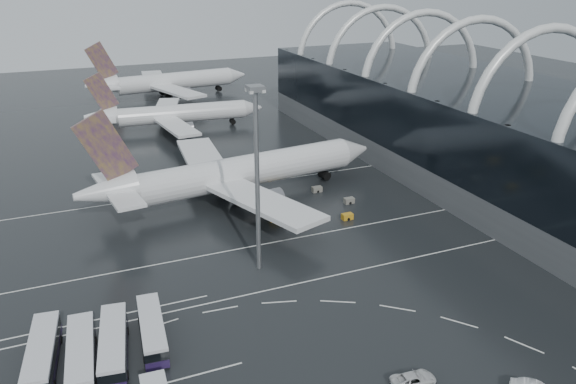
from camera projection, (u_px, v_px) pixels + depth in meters
name	position (u px, v px, depth m)	size (l,w,h in m)	color
ground	(271.00, 282.00, 84.80)	(420.00, 420.00, 0.00)	black
terminal	(506.00, 134.00, 119.64)	(42.00, 160.00, 34.90)	slate
lane_marking_near	(276.00, 288.00, 83.09)	(120.00, 0.25, 0.01)	white
lane_marking_mid	(246.00, 248.00, 95.05)	(120.00, 0.25, 0.01)	white
lane_marking_far	(204.00, 191.00, 118.99)	(120.00, 0.25, 0.01)	white
bus_bay_line_north	(107.00, 317.00, 76.23)	(28.00, 0.25, 0.01)	white
airliner_main	(234.00, 174.00, 112.71)	(64.09, 55.77, 21.70)	white
airliner_gate_b	(174.00, 114.00, 161.59)	(50.82, 45.54, 17.64)	white
airliner_gate_c	(167.00, 82.00, 201.15)	(58.89, 54.01, 20.96)	white
bus_row_near_a	(42.00, 354.00, 66.20)	(4.59, 13.74, 3.32)	#221542
bus_row_near_b	(81.00, 356.00, 65.97)	(4.08, 13.77, 3.34)	#221542
bus_row_near_c	(113.00, 345.00, 67.83)	(4.89, 13.91, 3.35)	#221542
bus_row_near_d	(152.00, 329.00, 70.92)	(3.88, 12.82, 3.11)	#221542
van_curve_a	(413.00, 379.00, 63.80)	(2.44, 5.30, 1.47)	silver
floodlight_mast	(257.00, 159.00, 81.89)	(2.22, 2.22, 28.92)	gray
gse_cart_belly_a	(347.00, 216.00, 105.43)	(2.07, 1.23, 1.13)	orange
gse_cart_belly_b	(317.00, 189.00, 118.18)	(2.07, 1.23, 1.13)	slate
gse_cart_belly_c	(276.00, 217.00, 104.88)	(2.28, 1.35, 1.24)	orange
gse_cart_belly_d	(349.00, 201.00, 112.53)	(2.04, 1.21, 1.11)	slate
gse_cart_belly_e	(277.00, 194.00, 115.23)	(2.42, 1.43, 1.32)	orange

